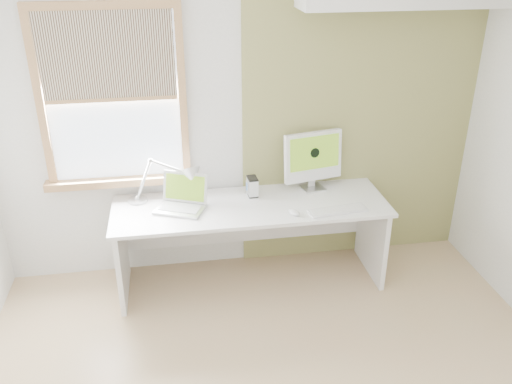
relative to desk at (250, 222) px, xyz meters
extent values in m
cube|color=silver|center=(-0.01, 0.32, 0.77)|extent=(4.00, 0.02, 2.60)
cube|color=#8B8B4F|center=(0.99, 0.30, 0.77)|extent=(2.00, 0.02, 2.60)
cube|color=olive|center=(-1.54, 0.28, 1.02)|extent=(0.06, 0.06, 1.42)
cube|color=olive|center=(-0.48, 0.28, 1.02)|extent=(0.06, 0.06, 1.42)
cube|color=olive|center=(-1.01, 0.28, 1.70)|extent=(1.00, 0.06, 0.06)
cube|color=olive|center=(-1.01, 0.26, 0.34)|extent=(1.20, 0.14, 0.06)
cube|color=#D1E2F9|center=(-1.01, 0.30, 1.02)|extent=(1.00, 0.01, 1.30)
cube|color=beige|center=(-1.01, 0.25, 1.34)|extent=(0.98, 0.02, 0.65)
cube|color=olive|center=(-1.01, 0.25, 1.02)|extent=(0.98, 0.03, 0.03)
cube|color=white|center=(0.00, -0.06, 0.18)|extent=(2.20, 0.70, 0.03)
cube|color=white|center=(-1.05, -0.06, -0.18)|extent=(0.04, 0.64, 0.70)
cube|color=white|center=(1.05, -0.06, -0.18)|extent=(0.04, 0.64, 0.70)
cube|color=white|center=(0.00, 0.26, -0.08)|extent=(2.08, 0.02, 0.48)
cylinder|color=silver|center=(-0.89, 0.15, 0.21)|extent=(0.17, 0.17, 0.02)
sphere|color=silver|center=(-0.89, 0.15, 0.22)|extent=(0.05, 0.05, 0.05)
cylinder|color=silver|center=(-0.83, 0.14, 0.38)|extent=(0.15, 0.04, 0.33)
sphere|color=silver|center=(-0.77, 0.14, 0.54)|extent=(0.04, 0.04, 0.04)
cylinder|color=silver|center=(-0.62, 0.11, 0.49)|extent=(0.30, 0.09, 0.13)
sphere|color=silver|center=(-0.48, 0.08, 0.44)|extent=(0.04, 0.04, 0.04)
cone|color=silver|center=(-0.45, 0.07, 0.41)|extent=(0.23, 0.26, 0.20)
cube|color=silver|center=(-0.56, -0.06, 0.21)|extent=(0.44, 0.38, 0.02)
cube|color=#B2B5B7|center=(-0.56, -0.06, 0.22)|extent=(0.35, 0.27, 0.00)
cube|color=silver|center=(-0.51, 0.05, 0.33)|extent=(0.37, 0.22, 0.24)
cube|color=#547817|center=(-0.51, 0.05, 0.33)|extent=(0.32, 0.18, 0.19)
cylinder|color=silver|center=(0.01, 0.14, 0.20)|extent=(0.07, 0.07, 0.02)
cube|color=silver|center=(0.01, 0.14, 0.26)|extent=(0.05, 0.02, 0.10)
cube|color=#194C99|center=(0.01, 0.14, 0.26)|extent=(0.04, 0.01, 0.07)
cube|color=silver|center=(0.04, 0.11, 0.27)|extent=(0.08, 0.13, 0.16)
cube|color=black|center=(0.04, 0.11, 0.35)|extent=(0.08, 0.13, 0.01)
cube|color=black|center=(0.04, 0.11, 0.20)|extent=(0.08, 0.13, 0.01)
cube|color=silver|center=(0.56, 0.15, 0.20)|extent=(0.22, 0.20, 0.01)
cube|color=silver|center=(0.56, 0.18, 0.29)|extent=(0.06, 0.03, 0.16)
cube|color=white|center=(0.56, 0.17, 0.48)|extent=(0.51, 0.19, 0.41)
cube|color=#547817|center=(0.57, 0.14, 0.52)|extent=(0.44, 0.12, 0.28)
cylinder|color=black|center=(0.57, 0.14, 0.52)|extent=(0.08, 0.03, 0.08)
cube|color=white|center=(0.65, -0.29, 0.20)|extent=(0.48, 0.19, 0.02)
cube|color=white|center=(0.65, -0.29, 0.21)|extent=(0.44, 0.15, 0.00)
ellipsoid|color=white|center=(0.30, -0.28, 0.21)|extent=(0.11, 0.13, 0.03)
camera|label=1|loc=(-0.58, -3.86, 2.16)|focal=37.85mm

